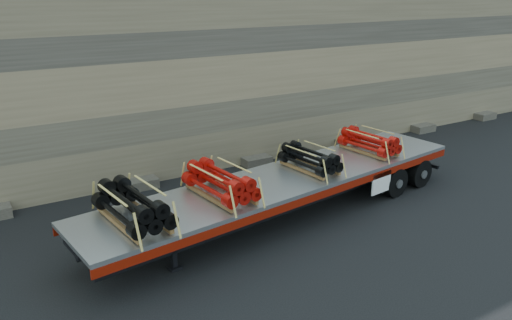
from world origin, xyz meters
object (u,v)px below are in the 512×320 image
at_px(bundle_midfront, 220,183).
at_px(bundle_rear, 369,142).
at_px(bundle_front, 133,207).
at_px(bundle_midrear, 310,159).
at_px(trailer, 286,197).

distance_m(bundle_midfront, bundle_rear, 6.55).
bearing_deg(bundle_front, bundle_midrear, 0.00).
relative_size(trailer, bundle_rear, 6.54).
distance_m(trailer, bundle_rear, 4.16).
bearing_deg(bundle_rear, trailer, 180.00).
bearing_deg(bundle_rear, bundle_front, 180.00).
xyz_separation_m(trailer, bundle_front, (-5.18, -0.70, 1.13)).
xyz_separation_m(trailer, bundle_midrear, (1.02, 0.14, 1.05)).
bearing_deg(bundle_midrear, bundle_midfront, -180.00).
xyz_separation_m(trailer, bundle_midfront, (-2.51, -0.34, 1.11)).
relative_size(trailer, bundle_midrear, 6.71).
bearing_deg(bundle_midrear, bundle_rear, -0.00).
height_order(bundle_front, bundle_midfront, bundle_front).
bearing_deg(bundle_midfront, bundle_rear, 0.00).
distance_m(trailer, bundle_midfront, 2.76).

